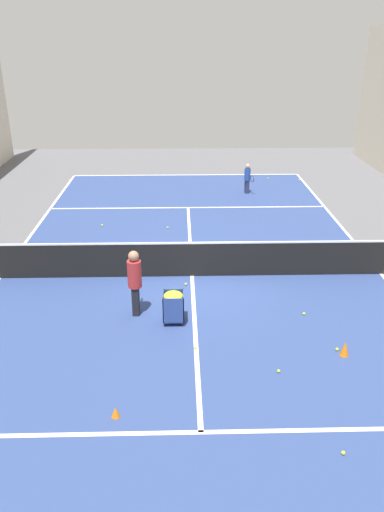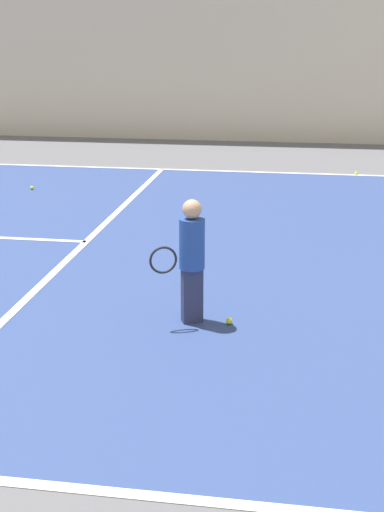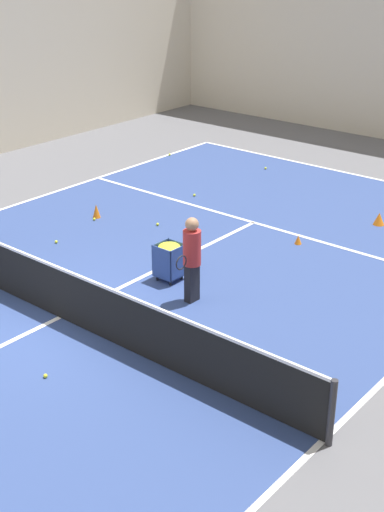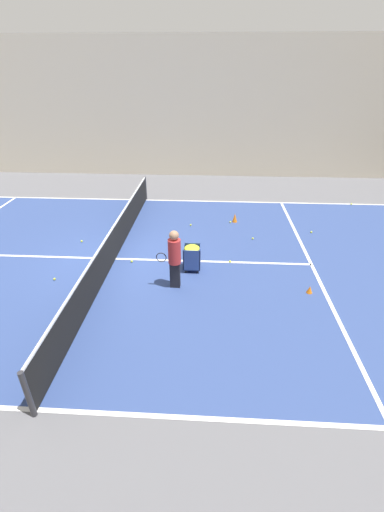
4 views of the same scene
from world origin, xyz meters
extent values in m
plane|color=#5B5B60|center=(0.00, 0.00, 0.00)|extent=(34.79, 34.79, 0.00)
cube|color=navy|center=(0.00, 0.00, 0.00)|extent=(10.97, 22.34, 0.00)
cube|color=white|center=(0.00, -11.17, 0.01)|extent=(10.97, 0.10, 0.00)
cube|color=white|center=(-5.48, 0.00, 0.01)|extent=(0.10, 22.34, 0.00)
cube|color=white|center=(5.48, 0.00, 0.01)|extent=(0.10, 22.34, 0.00)
cube|color=white|center=(0.00, -6.14, 0.01)|extent=(10.97, 0.10, 0.00)
cube|color=white|center=(0.00, 6.14, 0.01)|extent=(10.97, 0.10, 0.00)
cube|color=white|center=(0.00, 0.00, 0.01)|extent=(0.10, 12.29, 0.00)
cube|color=black|center=(0.00, 0.00, 0.51)|extent=(11.07, 0.03, 0.98)
cube|color=white|center=(0.00, 0.00, 1.03)|extent=(11.07, 0.04, 0.05)
cube|color=#2D3351|center=(-2.59, -8.08, 0.29)|extent=(0.20, 0.24, 0.58)
cylinder|color=#234799|center=(-2.59, -8.08, 0.84)|extent=(0.34, 0.34, 0.52)
sphere|color=tan|center=(-2.59, -8.08, 1.19)|extent=(0.19, 0.19, 0.19)
torus|color=black|center=(-2.76, -7.81, 0.71)|extent=(0.14, 0.27, 0.28)
cube|color=black|center=(1.43, 2.06, 0.38)|extent=(0.17, 0.28, 0.76)
cylinder|color=#B22D2D|center=(1.43, 2.06, 1.10)|extent=(0.35, 0.35, 0.68)
sphere|color=#A87A5B|center=(1.43, 2.06, 1.57)|extent=(0.25, 0.25, 0.25)
torus|color=black|center=(1.47, 1.71, 0.93)|extent=(0.03, 0.28, 0.28)
cube|color=#2D478C|center=(0.51, 2.47, 0.12)|extent=(0.50, 0.50, 0.02)
cube|color=#2D478C|center=(0.51, 2.23, 0.45)|extent=(0.50, 0.02, 0.66)
cube|color=#2D478C|center=(0.51, 2.71, 0.45)|extent=(0.50, 0.02, 0.66)
cube|color=#2D478C|center=(0.26, 2.47, 0.45)|extent=(0.02, 0.50, 0.66)
cube|color=#2D478C|center=(0.75, 2.47, 0.45)|extent=(0.02, 0.50, 0.66)
ellipsoid|color=yellow|center=(0.51, 2.47, 0.71)|extent=(0.46, 0.46, 0.16)
cylinder|color=black|center=(0.33, 2.30, 0.06)|extent=(0.05, 0.05, 0.12)
cylinder|color=black|center=(0.68, 2.30, 0.06)|extent=(0.05, 0.05, 0.12)
cylinder|color=black|center=(0.33, 2.65, 0.06)|extent=(0.05, 0.05, 0.12)
cylinder|color=black|center=(0.68, 2.65, 0.06)|extent=(0.05, 0.05, 0.12)
cone|color=orange|center=(-3.19, 3.94, 0.18)|extent=(0.19, 0.19, 0.35)
cone|color=orange|center=(1.53, 5.71, 0.11)|extent=(0.16, 0.16, 0.20)
sphere|color=yellow|center=(-5.32, -9.99, 0.04)|extent=(0.07, 0.07, 0.07)
sphere|color=yellow|center=(0.19, 0.57, 0.04)|extent=(0.07, 0.07, 0.07)
sphere|color=yellow|center=(-3.90, -10.31, 0.04)|extent=(0.07, 0.07, 0.07)
sphere|color=yellow|center=(0.02, 3.63, 0.04)|extent=(0.07, 0.07, 0.07)
sphere|color=yellow|center=(5.52, -10.22, 0.04)|extent=(0.07, 0.07, 0.07)
sphere|color=yellow|center=(-2.72, 2.23, 0.04)|extent=(0.07, 0.07, 0.07)
sphere|color=yellow|center=(-3.09, 3.76, 0.04)|extent=(0.07, 0.07, 0.07)
sphere|color=yellow|center=(-1.67, 4.50, 0.04)|extent=(0.07, 0.07, 0.07)
sphere|color=yellow|center=(-2.60, -8.46, 0.04)|extent=(0.07, 0.07, 0.07)
sphere|color=yellow|center=(0.78, -3.84, 0.04)|extent=(0.07, 0.07, 0.07)
sphere|color=yellow|center=(1.32, -1.43, 0.04)|extent=(0.07, 0.07, 0.07)
sphere|color=yellow|center=(3.14, -4.13, 0.04)|extent=(0.07, 0.07, 0.07)
sphere|color=yellow|center=(-2.33, 6.70, 0.04)|extent=(0.07, 0.07, 0.07)
sphere|color=yellow|center=(-1.11, -1.48, 0.04)|extent=(0.07, 0.07, 0.07)
camera|label=1|loc=(0.33, 12.82, 6.37)|focal=35.00mm
camera|label=2|loc=(-9.31, -9.14, 2.90)|focal=50.00mm
camera|label=3|loc=(9.15, -7.23, 6.37)|focal=50.00mm
camera|label=4|loc=(9.31, 2.99, 5.36)|focal=24.00mm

